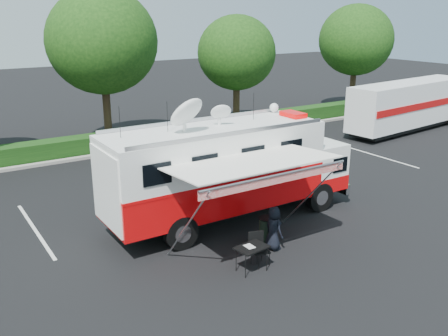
% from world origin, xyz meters
% --- Properties ---
extents(ground_plane, '(120.00, 120.00, 0.00)m').
position_xyz_m(ground_plane, '(0.00, 0.00, 0.00)').
color(ground_plane, black).
rests_on(ground_plane, ground).
extents(back_border, '(60.00, 6.14, 8.87)m').
position_xyz_m(back_border, '(1.14, 12.90, 5.00)').
color(back_border, '#9E998E').
rests_on(back_border, ground_plane).
extents(stall_lines, '(24.12, 5.50, 0.01)m').
position_xyz_m(stall_lines, '(-0.50, 3.00, 0.00)').
color(stall_lines, silver).
rests_on(stall_lines, ground_plane).
extents(command_truck, '(9.68, 2.66, 4.65)m').
position_xyz_m(command_truck, '(-0.08, -0.00, 1.99)').
color(command_truck, black).
rests_on(command_truck, ground_plane).
extents(awning, '(5.28, 2.72, 3.19)m').
position_xyz_m(awning, '(-0.95, -2.76, 2.99)').
color(awning, white).
rests_on(awning, ground_plane).
extents(person, '(0.52, 0.75, 1.48)m').
position_xyz_m(person, '(-0.20, -2.83, 0.00)').
color(person, black).
rests_on(person, ground_plane).
extents(folding_table, '(1.04, 0.80, 0.81)m').
position_xyz_m(folding_table, '(-1.67, -3.64, 0.76)').
color(folding_table, black).
rests_on(folding_table, ground_plane).
extents(folding_chair, '(0.62, 0.66, 1.05)m').
position_xyz_m(folding_chair, '(-1.22, -3.36, 0.63)').
color(folding_chair, black).
rests_on(folding_chair, ground_plane).
extents(trash_bin, '(0.56, 0.56, 0.84)m').
position_xyz_m(trash_bin, '(-0.00, -2.20, 0.42)').
color(trash_bin, black).
rests_on(trash_bin, ground_plane).
extents(semi_trailer, '(10.54, 3.23, 3.20)m').
position_xyz_m(semi_trailer, '(17.88, 6.08, 1.69)').
color(semi_trailer, white).
rests_on(semi_trailer, ground_plane).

